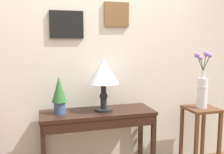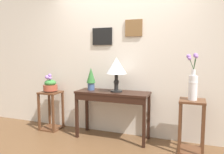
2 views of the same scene
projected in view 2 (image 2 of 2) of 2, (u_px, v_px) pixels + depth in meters
The scene contains 8 objects.
back_wall_with_art at pixel (123, 54), 3.71m from camera, with size 9.00×0.13×2.80m.
console_table at pixel (112, 99), 3.51m from camera, with size 1.20×0.43×0.79m.
table_lamp at pixel (116, 67), 3.45m from camera, with size 0.33×0.33×0.55m.
potted_plant_on_console at pixel (91, 78), 3.64m from camera, with size 0.15×0.15×0.38m.
pedestal_stand_left at pixel (51, 110), 4.01m from camera, with size 0.35×0.35×0.71m.
planter_bowl_wide_left at pixel (50, 85), 3.96m from camera, with size 0.26×0.26×0.33m.
pedestal_stand_right at pixel (191, 126), 3.07m from camera, with size 0.35×0.35×0.76m.
flower_vase_tall_right at pixel (193, 83), 3.01m from camera, with size 0.17×0.16×0.66m.
Camera 2 is at (1.14, -2.20, 1.41)m, focal length 34.64 mm.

